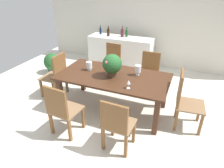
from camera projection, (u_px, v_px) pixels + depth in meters
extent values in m
plane|color=silver|center=(114.00, 107.00, 4.17)|extent=(7.04, 7.04, 0.00)
cube|color=beige|center=(148.00, 21.00, 5.67)|extent=(6.40, 0.10, 2.60)
cube|color=#422616|center=(113.00, 77.00, 3.81)|extent=(2.10, 1.08, 0.04)
cube|color=#422616|center=(61.00, 94.00, 3.94)|extent=(0.09, 0.09, 0.70)
cube|color=#422616|center=(156.00, 117.00, 3.31)|extent=(0.09, 0.09, 0.70)
cube|color=#422616|center=(83.00, 76.00, 4.65)|extent=(0.09, 0.09, 0.70)
cube|color=#422616|center=(165.00, 92.00, 4.02)|extent=(0.09, 0.09, 0.70)
cube|color=brown|center=(137.00, 86.00, 4.55)|extent=(0.04, 0.04, 0.43)
cube|color=brown|center=(153.00, 89.00, 4.43)|extent=(0.04, 0.04, 0.43)
cube|color=brown|center=(141.00, 79.00, 4.86)|extent=(0.04, 0.04, 0.43)
cube|color=brown|center=(157.00, 81.00, 4.74)|extent=(0.04, 0.04, 0.43)
cube|color=olive|center=(148.00, 74.00, 4.54)|extent=(0.44, 0.46, 0.03)
cube|color=brown|center=(151.00, 61.00, 4.59)|extent=(0.41, 0.04, 0.45)
cube|color=brown|center=(52.00, 81.00, 4.75)|extent=(0.04, 0.04, 0.43)
cube|color=brown|center=(42.00, 88.00, 4.43)|extent=(0.04, 0.04, 0.43)
cube|color=brown|center=(67.00, 84.00, 4.63)|extent=(0.04, 0.04, 0.43)
cube|color=brown|center=(57.00, 92.00, 4.30)|extent=(0.04, 0.04, 0.43)
cube|color=olive|center=(53.00, 77.00, 4.42)|extent=(0.48, 0.47, 0.03)
cube|color=brown|center=(60.00, 67.00, 4.22)|extent=(0.05, 0.43, 0.53)
cube|color=brown|center=(134.00, 132.00, 3.20)|extent=(0.05, 0.05, 0.43)
cube|color=brown|center=(113.00, 125.00, 3.34)|extent=(0.05, 0.05, 0.43)
cube|color=brown|center=(126.00, 146.00, 2.92)|extent=(0.05, 0.05, 0.43)
cube|color=brown|center=(103.00, 138.00, 3.07)|extent=(0.05, 0.05, 0.43)
cube|color=olive|center=(119.00, 123.00, 3.02)|extent=(0.47, 0.44, 0.03)
cube|color=brown|center=(114.00, 118.00, 2.76)|extent=(0.41, 0.06, 0.45)
cube|color=brown|center=(201.00, 125.00, 3.34)|extent=(0.05, 0.05, 0.43)
cube|color=brown|center=(199.00, 111.00, 3.68)|extent=(0.05, 0.05, 0.43)
cube|color=brown|center=(176.00, 120.00, 3.45)|extent=(0.05, 0.05, 0.43)
cube|color=brown|center=(177.00, 108.00, 3.79)|extent=(0.05, 0.05, 0.43)
cube|color=olive|center=(190.00, 105.00, 3.46)|extent=(0.51, 0.51, 0.03)
cube|color=brown|center=(180.00, 88.00, 3.37)|extent=(0.08, 0.44, 0.57)
cube|color=brown|center=(100.00, 78.00, 4.87)|extent=(0.05, 0.05, 0.43)
cube|color=brown|center=(112.00, 81.00, 4.73)|extent=(0.05, 0.05, 0.43)
cube|color=brown|center=(107.00, 72.00, 5.19)|extent=(0.05, 0.05, 0.43)
cube|color=brown|center=(119.00, 75.00, 5.05)|extent=(0.05, 0.05, 0.43)
cube|color=olive|center=(110.00, 68.00, 4.85)|extent=(0.45, 0.51, 0.03)
cube|color=brown|center=(114.00, 54.00, 4.89)|extent=(0.39, 0.07, 0.54)
cube|color=brown|center=(83.00, 118.00, 3.52)|extent=(0.05, 0.05, 0.43)
cube|color=brown|center=(66.00, 112.00, 3.67)|extent=(0.05, 0.05, 0.43)
cube|color=brown|center=(70.00, 130.00, 3.22)|extent=(0.05, 0.05, 0.43)
cube|color=brown|center=(51.00, 123.00, 3.38)|extent=(0.05, 0.05, 0.43)
cube|color=olive|center=(66.00, 110.00, 3.34)|extent=(0.50, 0.49, 0.03)
cube|color=brown|center=(56.00, 103.00, 3.06)|extent=(0.42, 0.08, 0.49)
cylinder|color=#4C3828|center=(112.00, 73.00, 3.76)|extent=(0.18, 0.18, 0.11)
sphere|color=#235628|center=(112.00, 64.00, 3.67)|extent=(0.36, 0.36, 0.36)
sphere|color=#C64C56|center=(118.00, 60.00, 3.66)|extent=(0.04, 0.04, 0.04)
sphere|color=#C64C56|center=(105.00, 68.00, 3.62)|extent=(0.04, 0.04, 0.04)
sphere|color=#C64C56|center=(119.00, 64.00, 3.60)|extent=(0.04, 0.04, 0.04)
sphere|color=#C64C56|center=(106.00, 62.00, 3.53)|extent=(0.05, 0.05, 0.05)
sphere|color=#C64C56|center=(115.00, 61.00, 3.78)|extent=(0.04, 0.04, 0.04)
cylinder|color=silver|center=(89.00, 70.00, 4.02)|extent=(0.09, 0.09, 0.01)
cylinder|color=silver|center=(89.00, 69.00, 4.01)|extent=(0.02, 0.02, 0.03)
cylinder|color=silver|center=(89.00, 65.00, 3.97)|extent=(0.12, 0.12, 0.13)
cylinder|color=silver|center=(116.00, 69.00, 4.07)|extent=(0.08, 0.08, 0.01)
cylinder|color=silver|center=(116.00, 68.00, 4.06)|extent=(0.03, 0.03, 0.03)
cylinder|color=silver|center=(116.00, 63.00, 4.02)|extent=(0.11, 0.11, 0.15)
cylinder|color=silver|center=(138.00, 75.00, 3.81)|extent=(0.07, 0.07, 0.01)
cylinder|color=silver|center=(138.00, 73.00, 3.80)|extent=(0.03, 0.03, 0.05)
cylinder|color=silver|center=(138.00, 69.00, 3.75)|extent=(0.11, 0.11, 0.14)
cylinder|color=silver|center=(128.00, 88.00, 3.37)|extent=(0.06, 0.06, 0.00)
cylinder|color=silver|center=(128.00, 86.00, 3.35)|extent=(0.01, 0.01, 0.08)
cone|color=silver|center=(129.00, 82.00, 3.31)|extent=(0.06, 0.06, 0.07)
cube|color=silver|center=(120.00, 53.00, 5.73)|extent=(1.78, 0.55, 0.93)
cylinder|color=#0F1E38|center=(101.00, 31.00, 5.77)|extent=(0.06, 0.06, 0.18)
cylinder|color=#0F1E38|center=(100.00, 27.00, 5.71)|extent=(0.02, 0.02, 0.07)
cylinder|color=#194C1E|center=(127.00, 33.00, 5.52)|extent=(0.07, 0.07, 0.18)
cylinder|color=#194C1E|center=(127.00, 29.00, 5.46)|extent=(0.03, 0.03, 0.08)
cylinder|color=#511E28|center=(122.00, 33.00, 5.49)|extent=(0.08, 0.08, 0.21)
cylinder|color=#511E28|center=(122.00, 28.00, 5.42)|extent=(0.03, 0.03, 0.09)
cylinder|color=black|center=(108.00, 32.00, 5.57)|extent=(0.07, 0.07, 0.20)
cylinder|color=black|center=(108.00, 27.00, 5.50)|extent=(0.03, 0.03, 0.08)
cylinder|color=#423D38|center=(53.00, 70.00, 5.65)|extent=(0.27, 0.27, 0.14)
ellipsoid|color=#235628|center=(52.00, 62.00, 5.54)|extent=(0.44, 0.44, 0.48)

